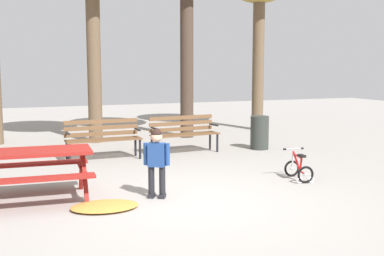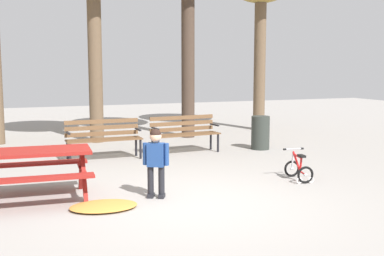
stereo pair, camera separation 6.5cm
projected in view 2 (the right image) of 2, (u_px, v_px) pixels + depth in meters
name	position (u px, v px, depth m)	size (l,w,h in m)	color
ground	(189.00, 202.00, 7.13)	(36.00, 36.00, 0.00)	gray
picnic_table	(28.00, 162.00, 7.15)	(1.88, 1.45, 0.79)	maroon
park_bench_far_left	(103.00, 136.00, 10.37)	(1.60, 0.47, 0.85)	brown
park_bench_left	(184.00, 131.00, 11.14)	(1.63, 0.58, 0.85)	brown
child_standing	(156.00, 157.00, 7.31)	(0.36, 0.27, 1.06)	black
kids_bicycle	(299.00, 169.00, 8.50)	(0.42, 0.59, 0.54)	black
leaf_pile	(104.00, 206.00, 6.83)	(0.95, 0.67, 0.07)	#C68438
trash_bin	(260.00, 133.00, 11.64)	(0.44, 0.44, 0.80)	#2D332D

